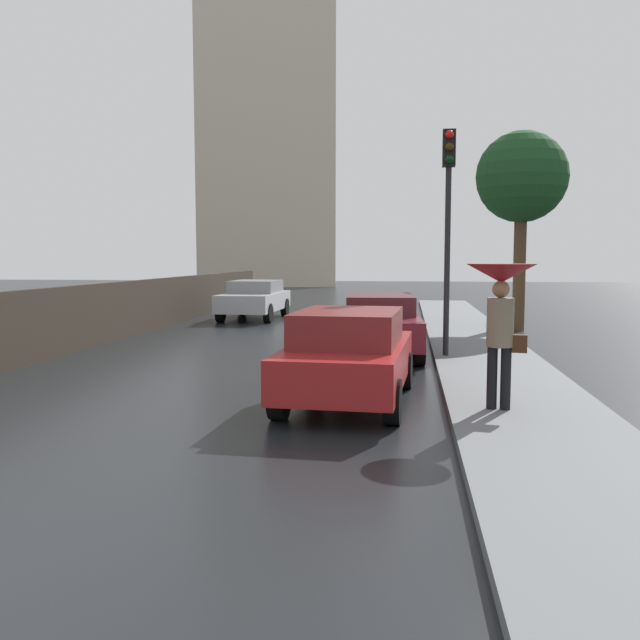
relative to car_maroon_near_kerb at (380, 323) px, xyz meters
The scene contains 7 objects.
car_maroon_near_kerb is the anchor object (origin of this frame).
car_red_far_ahead 5.19m from the car_maroon_near_kerb, 92.91° to the right, with size 1.95×3.98×1.41m.
car_silver_behind_camera 9.78m from the car_maroon_near_kerb, 119.57° to the left, with size 1.96×4.26×1.38m.
pedestrian_with_umbrella_far 6.34m from the car_maroon_near_kerb, 72.76° to the right, with size 0.93×0.93×1.98m.
traffic_light 3.12m from the car_maroon_near_kerb, 31.53° to the right, with size 0.26×0.39×4.69m.
street_tree_near 7.87m from the car_maroon_near_kerb, 55.22° to the left, with size 2.69×2.69×5.93m.
distant_tower 41.17m from the car_maroon_near_kerb, 105.33° to the left, with size 11.31×8.66×26.70m.
Camera 1 is at (3.42, -3.20, 2.21)m, focal length 38.22 mm.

